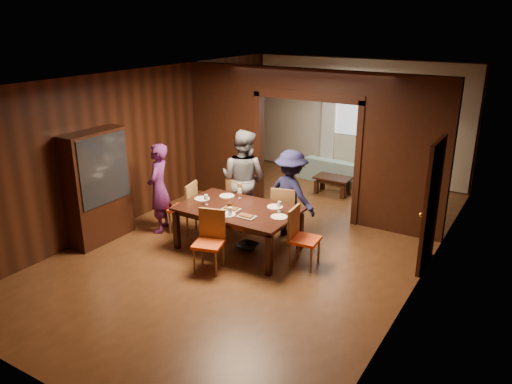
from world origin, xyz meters
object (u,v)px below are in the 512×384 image
Objects in this scene: person_navy at (291,194)px; chair_far_r at (285,211)px; person_purple at (159,188)px; chair_right at (305,238)px; sofa at (340,170)px; chair_near at (208,242)px; dining_table at (238,228)px; hutch at (98,187)px; person_grey at (243,179)px; chair_far_l at (242,203)px; chair_left at (182,207)px; coffee_table at (332,185)px.

chair_far_r is (-0.08, -0.06, -0.32)m from person_navy.
person_purple is 1.72× the size of chair_far_r.
person_purple is 1.72× the size of chair_right.
chair_far_r is (-0.82, 0.86, 0.00)m from chair_right.
sofa is 2.07× the size of chair_near.
hutch is at bearing -157.64° from dining_table.
chair_far_r is (2.11, 1.00, -0.35)m from person_purple.
sofa is (1.74, 4.49, -0.54)m from person_purple.
person_grey reaches higher than chair_far_l.
person_grey reaches higher than chair_left.
coffee_table is at bearing -87.12° from chair_far_l.
sofa is 4.40m from dining_table.
dining_table is at bearing 69.83° from person_purple.
person_navy is at bearing 34.27° from hutch.
person_purple is at bearing 41.16° from person_navy.
hutch reaches higher than chair_far_l.
person_purple reaches higher than chair_near.
dining_table is (-0.06, -4.40, 0.09)m from sofa.
coffee_table is at bearing 59.77° from hutch.
sofa is at bearing 135.48° from person_purple.
chair_near is at bearing 122.25° from chair_right.
person_grey is (1.22, 0.99, 0.11)m from person_purple.
chair_near is (0.47, -1.70, 0.00)m from chair_far_l.
chair_near is (-0.41, -1.79, 0.00)m from chair_far_r.
chair_far_l is (1.24, 0.92, -0.35)m from person_purple.
person_grey is 0.46m from chair_far_l.
person_purple reaches higher than sofa.
chair_near is at bearing 90.66° from person_navy.
coffee_table is at bearing 10.93° from chair_right.
chair_far_l reaches higher than sofa.
sofa is at bearing 66.15° from hutch.
dining_table is 1.01m from chair_far_r.
dining_table reaches higher than coffee_table.
chair_near is (-0.25, -4.36, 0.28)m from coffee_table.
chair_right is (2.93, 0.14, -0.35)m from person_purple.
person_navy is at bearing 59.08° from chair_near.
dining_table is at bearing 136.43° from chair_far_l.
dining_table is at bearing 74.99° from chair_near.
hutch is (-2.31, -0.95, 0.62)m from dining_table.
person_purple is 0.83× the size of sofa.
hutch is (-1.86, -1.77, 0.52)m from chair_far_l.
person_purple is 1.07m from hutch.
person_purple is at bearing 54.44° from chair_far_l.
chair_near is (1.31, -0.96, 0.00)m from chair_left.
chair_right is (2.54, -0.03, 0.00)m from chair_left.
dining_table is 0.94m from chair_far_l.
chair_right is at bearing 150.24° from person_grey.
chair_far_r is at bearing 103.54° from chair_left.
coffee_table is 0.82× the size of chair_left.
chair_right and chair_far_l have the same top height.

